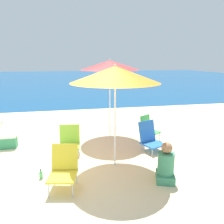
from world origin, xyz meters
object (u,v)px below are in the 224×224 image
object	(u,v)px
water_bottle	(41,175)
cooler_box	(8,141)
beach_umbrella_red	(110,65)
beach_umbrella_orange	(115,75)
beach_chair_blue	(150,137)
beach_chair_lime	(70,140)
seagull	(0,123)
person_seated_near	(166,166)
beach_chair_green	(148,128)
beach_chair_yellow	(64,167)

from	to	relation	value
water_bottle	cooler_box	size ratio (longest dim) A/B	0.43
beach_umbrella_red	beach_umbrella_orange	bearing A→B (deg)	-98.04
cooler_box	beach_chair_blue	bearing A→B (deg)	-13.31
beach_umbrella_red	beach_chair_lime	xyz separation A→B (m)	(-1.26, -1.09, -1.82)
beach_chair_lime	seagull	distance (m)	3.74
beach_umbrella_orange	water_bottle	size ratio (longest dim) A/B	11.19
beach_chair_blue	person_seated_near	world-z (taller)	person_seated_near
beach_chair_green	beach_umbrella_red	bearing A→B (deg)	118.38
beach_umbrella_red	seagull	world-z (taller)	beach_umbrella_red
person_seated_near	water_bottle	bearing A→B (deg)	-173.88
beach_chair_yellow	person_seated_near	size ratio (longest dim) A/B	0.97
beach_chair_yellow	beach_chair_green	distance (m)	3.20
beach_chair_green	person_seated_near	xyz separation A→B (m)	(-0.51, -2.27, -0.04)
seagull	beach_umbrella_red	bearing A→B (deg)	-25.68
beach_chair_yellow	person_seated_near	xyz separation A→B (m)	(1.93, -0.21, -0.07)
beach_umbrella_red	beach_umbrella_orange	distance (m)	2.02
beach_chair_lime	beach_chair_yellow	world-z (taller)	beach_chair_yellow
beach_chair_green	beach_chair_blue	bearing A→B (deg)	-141.01
beach_chair_blue	cooler_box	world-z (taller)	beach_chair_blue
beach_umbrella_orange	beach_chair_blue	xyz separation A→B (m)	(1.10, 0.70, -1.69)
beach_chair_lime	person_seated_near	xyz separation A→B (m)	(1.80, -1.74, -0.03)
beach_chair_blue	water_bottle	xyz separation A→B (m)	(-2.67, -0.95, -0.26)
seagull	beach_chair_green	bearing A→B (deg)	-26.25
beach_umbrella_red	beach_chair_yellow	distance (m)	3.46
beach_chair_lime	beach_chair_blue	world-z (taller)	beach_chair_blue
beach_chair_yellow	seagull	size ratio (longest dim) A/B	2.90
beach_chair_yellow	cooler_box	distance (m)	2.68
beach_umbrella_red	person_seated_near	world-z (taller)	beach_umbrella_red
beach_chair_lime	beach_chair_yellow	bearing A→B (deg)	-89.61
seagull	beach_umbrella_orange	bearing A→B (deg)	-48.04
water_bottle	beach_chair_blue	bearing A→B (deg)	19.60
seagull	person_seated_near	bearing A→B (deg)	-47.54
beach_umbrella_orange	water_bottle	world-z (taller)	beach_umbrella_orange
beach_chair_blue	person_seated_near	distance (m)	1.56
water_bottle	beach_umbrella_orange	bearing A→B (deg)	9.21
beach_chair_lime	beach_chair_green	size ratio (longest dim) A/B	0.99
water_bottle	beach_chair_yellow	bearing A→B (deg)	-38.85
water_bottle	cooler_box	world-z (taller)	cooler_box
beach_umbrella_red	beach_chair_yellow	xyz separation A→B (m)	(-1.39, -2.63, -1.77)
beach_umbrella_orange	person_seated_near	world-z (taller)	beach_umbrella_orange
beach_chair_yellow	beach_chair_green	world-z (taller)	beach_chair_yellow
water_bottle	seagull	xyz separation A→B (m)	(-1.81, 4.01, 0.06)
person_seated_near	beach_umbrella_orange	bearing A→B (deg)	154.37
cooler_box	seagull	size ratio (longest dim) A/B	1.75
beach_umbrella_orange	beach_chair_yellow	xyz separation A→B (m)	(-1.11, -0.63, -1.63)
water_bottle	beach_chair_lime	bearing A→B (deg)	62.88
beach_chair_green	cooler_box	xyz separation A→B (m)	(-3.94, 0.14, -0.18)
beach_umbrella_red	beach_chair_lime	bearing A→B (deg)	-139.09
beach_chair_green	seagull	size ratio (longest dim) A/B	2.70
beach_umbrella_orange	person_seated_near	xyz separation A→B (m)	(0.83, -0.84, -1.70)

